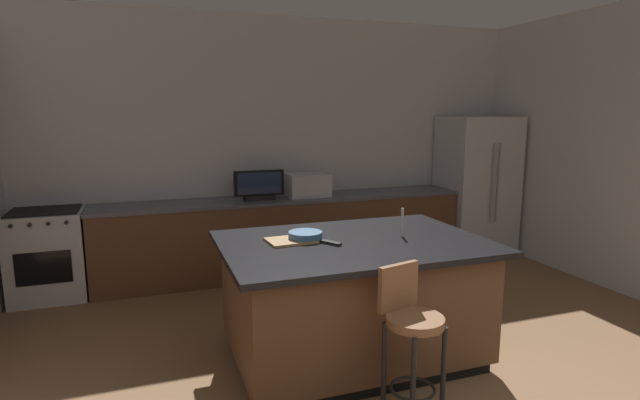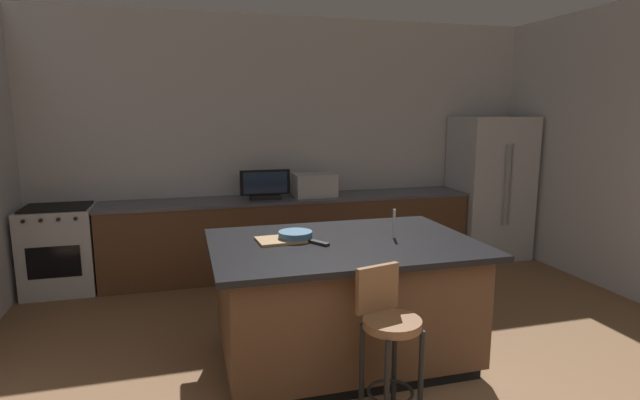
# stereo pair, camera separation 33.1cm
# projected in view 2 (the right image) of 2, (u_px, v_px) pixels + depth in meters

# --- Properties ---
(wall_back) EXTENTS (6.50, 0.12, 2.97)m
(wall_back) POSITION_uv_depth(u_px,v_px,m) (293.00, 144.00, 6.06)
(wall_back) COLOR #BCBCC1
(wall_back) RESTS_ON ground_plane
(counter_back) EXTENTS (4.25, 0.62, 0.89)m
(counter_back) POSITION_uv_depth(u_px,v_px,m) (293.00, 234.00, 5.85)
(counter_back) COLOR brown
(counter_back) RESTS_ON ground_plane
(kitchen_island) EXTENTS (1.94, 1.34, 0.93)m
(kitchen_island) POSITION_uv_depth(u_px,v_px,m) (343.00, 300.00, 3.75)
(kitchen_island) COLOR black
(kitchen_island) RESTS_ON ground_plane
(refrigerator) EXTENTS (0.91, 0.74, 1.81)m
(refrigerator) POSITION_uv_depth(u_px,v_px,m) (489.00, 188.00, 6.41)
(refrigerator) COLOR #B7BABF
(refrigerator) RESTS_ON ground_plane
(range_oven) EXTENTS (0.70, 0.63, 0.91)m
(range_oven) POSITION_uv_depth(u_px,v_px,m) (60.00, 249.00, 5.20)
(range_oven) COLOR #B7BABF
(range_oven) RESTS_ON ground_plane
(microwave) EXTENTS (0.48, 0.36, 0.26)m
(microwave) POSITION_uv_depth(u_px,v_px,m) (314.00, 185.00, 5.82)
(microwave) COLOR #B7BABF
(microwave) RESTS_ON counter_back
(tv_monitor) EXTENTS (0.56, 0.16, 0.33)m
(tv_monitor) POSITION_uv_depth(u_px,v_px,m) (265.00, 186.00, 5.61)
(tv_monitor) COLOR black
(tv_monitor) RESTS_ON counter_back
(sink_faucet_back) EXTENTS (0.02, 0.02, 0.24)m
(sink_faucet_back) POSITION_uv_depth(u_px,v_px,m) (281.00, 186.00, 5.82)
(sink_faucet_back) COLOR #B2B2B7
(sink_faucet_back) RESTS_ON counter_back
(sink_faucet_island) EXTENTS (0.02, 0.02, 0.22)m
(sink_faucet_island) POSITION_uv_depth(u_px,v_px,m) (394.00, 223.00, 3.76)
(sink_faucet_island) COLOR #B2B2B7
(sink_faucet_island) RESTS_ON kitchen_island
(bar_stool_center) EXTENTS (0.35, 0.37, 0.98)m
(bar_stool_center) POSITION_uv_depth(u_px,v_px,m) (388.00, 335.00, 2.90)
(bar_stool_center) COLOR brown
(bar_stool_center) RESTS_ON ground_plane
(fruit_bowl) EXTENTS (0.25, 0.25, 0.06)m
(fruit_bowl) POSITION_uv_depth(u_px,v_px,m) (295.00, 236.00, 3.71)
(fruit_bowl) COLOR #3F668C
(fruit_bowl) RESTS_ON kitchen_island
(cell_phone) EXTENTS (0.08, 0.15, 0.01)m
(cell_phone) POSITION_uv_depth(u_px,v_px,m) (304.00, 234.00, 3.87)
(cell_phone) COLOR black
(cell_phone) RESTS_ON kitchen_island
(tv_remote) EXTENTS (0.13, 0.17, 0.02)m
(tv_remote) POSITION_uv_depth(u_px,v_px,m) (319.00, 243.00, 3.59)
(tv_remote) COLOR black
(tv_remote) RESTS_ON kitchen_island
(cutting_board) EXTENTS (0.36, 0.28, 0.02)m
(cutting_board) POSITION_uv_depth(u_px,v_px,m) (281.00, 240.00, 3.67)
(cutting_board) COLOR #A87F51
(cutting_board) RESTS_ON kitchen_island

